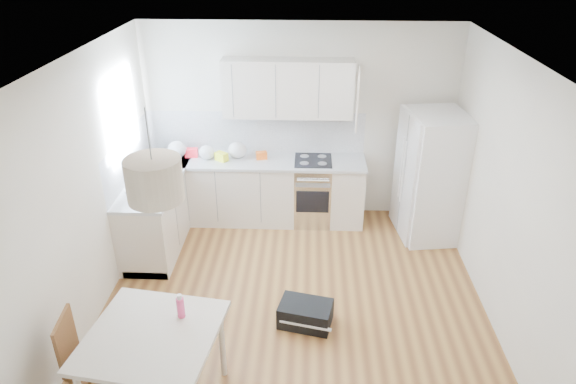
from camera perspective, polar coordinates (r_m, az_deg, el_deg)
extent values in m
plane|color=brown|center=(5.91, 0.67, -11.87)|extent=(4.20, 4.20, 0.00)
plane|color=white|center=(4.69, 0.85, 14.61)|extent=(4.20, 4.20, 0.00)
plane|color=white|center=(7.09, 1.26, 7.69)|extent=(4.20, 0.00, 4.20)
plane|color=white|center=(5.62, -21.20, 0.25)|extent=(0.00, 4.20, 4.20)
plane|color=white|center=(5.52, 23.08, -0.58)|extent=(0.00, 4.20, 4.20)
cube|color=#BFE0F9|center=(6.45, -17.98, 8.09)|extent=(0.02, 1.00, 1.00)
cube|color=silver|center=(7.21, -3.63, 0.11)|extent=(3.00, 0.60, 0.88)
cube|color=silver|center=(6.92, -14.07, -1.98)|extent=(0.60, 1.80, 0.88)
cube|color=#B0B3B5|center=(7.01, -3.74, 3.45)|extent=(3.02, 0.64, 0.04)
cube|color=#B0B3B5|center=(6.71, -14.51, 1.45)|extent=(0.64, 1.82, 0.04)
cube|color=white|center=(7.17, -3.58, 6.67)|extent=(3.00, 0.01, 0.58)
cube|color=white|center=(6.68, -17.24, 3.87)|extent=(0.01, 1.80, 0.58)
cube|color=silver|center=(6.78, -0.01, 11.43)|extent=(1.70, 0.32, 0.75)
cube|color=beige|center=(4.45, -14.90, -15.17)|extent=(1.17, 1.17, 0.04)
cylinder|color=silver|center=(5.17, -16.87, -14.49)|extent=(0.05, 0.05, 0.77)
cylinder|color=silver|center=(4.88, -7.34, -16.26)|extent=(0.05, 0.05, 0.77)
cylinder|color=#EB417B|center=(4.47, -11.86, -12.26)|extent=(0.08, 0.08, 0.23)
cube|color=black|center=(5.53, 1.96, -13.37)|extent=(0.60, 0.46, 0.25)
cylinder|color=beige|center=(3.67, -14.65, 1.33)|extent=(0.43, 0.43, 0.31)
ellipsoid|color=white|center=(7.18, -12.22, 4.65)|extent=(0.26, 0.22, 0.23)
ellipsoid|color=white|center=(7.06, -9.01, 4.36)|extent=(0.22, 0.18, 0.19)
ellipsoid|color=white|center=(7.04, -5.65, 4.66)|extent=(0.25, 0.21, 0.23)
ellipsoid|color=white|center=(6.85, -13.45, 3.21)|extent=(0.22, 0.19, 0.20)
ellipsoid|color=white|center=(6.44, -14.83, 1.75)|extent=(0.29, 0.24, 0.26)
cube|color=#DE5513|center=(7.01, -2.96, 4.08)|extent=(0.16, 0.12, 0.10)
cube|color=#FCFF28|center=(7.00, -7.41, 3.92)|extent=(0.20, 0.18, 0.11)
cube|color=red|center=(7.19, -10.69, 4.32)|extent=(0.18, 0.12, 0.12)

